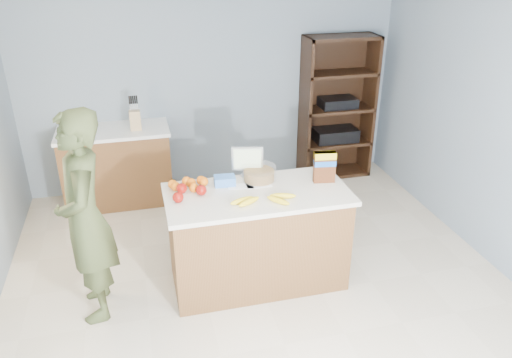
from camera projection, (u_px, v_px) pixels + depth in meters
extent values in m
cube|color=beige|center=(266.00, 299.00, 4.33)|extent=(4.50, 5.00, 0.02)
cube|color=gray|center=(212.00, 85.00, 5.98)|extent=(4.50, 0.02, 2.50)
cube|color=brown|center=(257.00, 239.00, 4.41)|extent=(1.50, 0.70, 0.86)
cube|color=silver|center=(257.00, 194.00, 4.22)|extent=(1.56, 0.76, 0.04)
cube|color=black|center=(257.00, 274.00, 4.58)|extent=(1.46, 0.66, 0.10)
cube|color=brown|center=(118.00, 167.00, 5.81)|extent=(1.20, 0.60, 0.86)
cube|color=white|center=(113.00, 131.00, 5.61)|extent=(1.24, 0.62, 0.04)
cube|color=black|center=(332.00, 104.00, 6.45)|extent=(0.90, 0.04, 1.80)
cube|color=black|center=(305.00, 111.00, 6.20)|extent=(0.04, 0.40, 1.80)
cube|color=black|center=(368.00, 106.00, 6.39)|extent=(0.04, 0.40, 1.80)
cube|color=black|center=(333.00, 172.00, 6.68)|extent=(0.90, 0.40, 0.04)
cube|color=black|center=(335.00, 142.00, 6.49)|extent=(0.90, 0.40, 0.04)
cube|color=black|center=(337.00, 109.00, 6.30)|extent=(0.90, 0.40, 0.04)
cube|color=black|center=(340.00, 73.00, 6.10)|extent=(0.90, 0.40, 0.04)
cube|color=black|center=(342.00, 37.00, 5.92)|extent=(0.90, 0.40, 0.04)
cube|color=black|center=(335.00, 135.00, 6.45)|extent=(0.55, 0.32, 0.16)
cube|color=black|center=(338.00, 102.00, 6.26)|extent=(0.45, 0.30, 0.12)
imported|color=#3E4725|center=(85.00, 218.00, 3.86)|extent=(0.47, 0.67, 1.75)
cube|color=tan|center=(135.00, 120.00, 5.55)|extent=(0.12, 0.10, 0.22)
cylinder|color=black|center=(130.00, 107.00, 5.48)|extent=(0.02, 0.02, 0.09)
cylinder|color=black|center=(132.00, 107.00, 5.48)|extent=(0.02, 0.02, 0.09)
cylinder|color=black|center=(134.00, 107.00, 5.49)|extent=(0.02, 0.02, 0.09)
cylinder|color=black|center=(136.00, 107.00, 5.49)|extent=(0.02, 0.02, 0.09)
cylinder|color=black|center=(137.00, 107.00, 5.49)|extent=(0.02, 0.02, 0.09)
cube|color=white|center=(241.00, 186.00, 4.30)|extent=(0.23, 0.14, 0.00)
cube|color=white|center=(259.00, 185.00, 4.32)|extent=(0.22, 0.12, 0.00)
ellipsoid|color=yellow|center=(242.00, 200.00, 4.02)|extent=(0.22, 0.11, 0.05)
ellipsoid|color=yellow|center=(249.00, 202.00, 4.01)|extent=(0.21, 0.15, 0.05)
ellipsoid|color=yellow|center=(283.00, 196.00, 4.10)|extent=(0.22, 0.11, 0.05)
ellipsoid|color=yellow|center=(278.00, 200.00, 4.02)|extent=(0.18, 0.20, 0.05)
sphere|color=maroon|center=(182.00, 188.00, 4.17)|extent=(0.09, 0.09, 0.09)
sphere|color=maroon|center=(201.00, 190.00, 4.14)|extent=(0.09, 0.09, 0.09)
sphere|color=maroon|center=(178.00, 197.00, 4.02)|extent=(0.09, 0.09, 0.09)
sphere|color=maroon|center=(201.00, 190.00, 4.14)|extent=(0.09, 0.09, 0.09)
sphere|color=orange|center=(176.00, 186.00, 4.22)|extent=(0.08, 0.08, 0.08)
sphere|color=orange|center=(187.00, 181.00, 4.31)|extent=(0.08, 0.08, 0.08)
sphere|color=orange|center=(194.00, 188.00, 4.19)|extent=(0.08, 0.08, 0.08)
sphere|color=orange|center=(204.00, 181.00, 4.30)|extent=(0.08, 0.08, 0.08)
sphere|color=orange|center=(173.00, 184.00, 4.25)|extent=(0.08, 0.08, 0.08)
sphere|color=orange|center=(191.00, 183.00, 4.28)|extent=(0.08, 0.08, 0.08)
sphere|color=orange|center=(201.00, 180.00, 4.32)|extent=(0.08, 0.08, 0.08)
cube|color=blue|center=(225.00, 181.00, 4.32)|extent=(0.19, 0.13, 0.08)
cylinder|color=#267219|center=(259.00, 175.00, 4.40)|extent=(0.27, 0.27, 0.09)
cylinder|color=white|center=(259.00, 173.00, 4.39)|extent=(0.30, 0.30, 0.13)
cylinder|color=silver|center=(247.00, 175.00, 4.50)|extent=(0.12, 0.12, 0.01)
cylinder|color=silver|center=(247.00, 172.00, 4.49)|extent=(0.02, 0.02, 0.05)
cube|color=silver|center=(247.00, 158.00, 4.43)|extent=(0.28, 0.10, 0.22)
cube|color=yellow|center=(247.00, 159.00, 4.41)|extent=(0.23, 0.06, 0.18)
cube|color=#592B14|center=(324.00, 167.00, 4.33)|extent=(0.19, 0.09, 0.28)
cube|color=yellow|center=(325.00, 155.00, 4.28)|extent=(0.20, 0.10, 0.06)
cube|color=blue|center=(325.00, 163.00, 4.31)|extent=(0.20, 0.10, 0.05)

